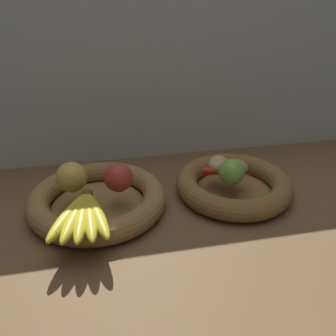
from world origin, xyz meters
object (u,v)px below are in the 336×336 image
at_px(lime_near, 231,172).
at_px(banana_bunch_front, 83,215).
at_px(fruit_bowl_left, 98,199).
at_px(apple_red_right, 118,177).
at_px(chili_pepper, 228,173).
at_px(potato_large, 235,168).
at_px(apple_golden_left, 72,177).
at_px(potato_oblong, 218,164).
at_px(fruit_bowl_right, 234,185).

bearing_deg(lime_near, banana_bunch_front, -166.41).
relative_size(fruit_bowl_left, banana_bunch_front, 1.76).
height_order(apple_red_right, banana_bunch_front, apple_red_right).
bearing_deg(fruit_bowl_left, chili_pepper, -0.60).
xyz_separation_m(apple_red_right, lime_near, (0.28, -0.03, -0.00)).
bearing_deg(chili_pepper, lime_near, -80.26).
relative_size(apple_red_right, potato_large, 1.04).
bearing_deg(apple_golden_left, potato_oblong, 3.39).
bearing_deg(fruit_bowl_right, potato_oblong, 142.13).
xyz_separation_m(potato_large, potato_oblong, (-0.04, 0.03, -0.00)).
bearing_deg(potato_oblong, lime_near, -81.35).
bearing_deg(fruit_bowl_left, potato_oblong, 5.10).
height_order(apple_golden_left, potato_large, apple_golden_left).
bearing_deg(chili_pepper, potato_large, 31.32).
xyz_separation_m(apple_red_right, chili_pepper, (0.28, 0.01, -0.02)).
height_order(potato_oblong, chili_pepper, potato_oblong).
bearing_deg(potato_large, apple_golden_left, 179.12).
bearing_deg(potato_large, potato_oblong, 142.13).
xyz_separation_m(fruit_bowl_left, apple_golden_left, (-0.06, 0.01, 0.07)).
relative_size(apple_golden_left, lime_near, 1.13).
bearing_deg(chili_pepper, apple_red_right, -157.69).
height_order(fruit_bowl_right, apple_golden_left, apple_golden_left).
distance_m(potato_large, chili_pepper, 0.02).
distance_m(apple_red_right, banana_bunch_front, 0.15).
relative_size(apple_golden_left, apple_red_right, 1.05).
height_order(fruit_bowl_right, potato_oblong, potato_oblong).
xyz_separation_m(banana_bunch_front, potato_oblong, (0.35, 0.16, 0.01)).
bearing_deg(potato_large, fruit_bowl_right, 90.00).
height_order(apple_golden_left, lime_near, apple_golden_left).
distance_m(apple_golden_left, potato_oblong, 0.38).
height_order(apple_red_right, potato_oblong, apple_red_right).
bearing_deg(banana_bunch_front, apple_red_right, 53.90).
relative_size(apple_golden_left, chili_pepper, 0.56).
height_order(fruit_bowl_left, fruit_bowl_right, same).
distance_m(lime_near, chili_pepper, 0.04).
relative_size(fruit_bowl_left, fruit_bowl_right, 1.11).
distance_m(apple_golden_left, lime_near, 0.39).
distance_m(fruit_bowl_right, apple_golden_left, 0.42).
bearing_deg(lime_near, potato_large, 56.31).
distance_m(fruit_bowl_right, banana_bunch_front, 0.41).
xyz_separation_m(apple_red_right, banana_bunch_front, (-0.09, -0.12, -0.02)).
distance_m(potato_large, potato_oblong, 0.05).
distance_m(fruit_bowl_right, apple_red_right, 0.31).
xyz_separation_m(apple_red_right, potato_large, (0.30, 0.01, -0.01)).
distance_m(fruit_bowl_left, potato_oblong, 0.33).
bearing_deg(fruit_bowl_left, apple_golden_left, 173.41).
height_order(banana_bunch_front, chili_pepper, banana_bunch_front).
height_order(apple_red_right, chili_pepper, apple_red_right).
height_order(fruit_bowl_left, apple_golden_left, apple_golden_left).
height_order(banana_bunch_front, potato_large, potato_large).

